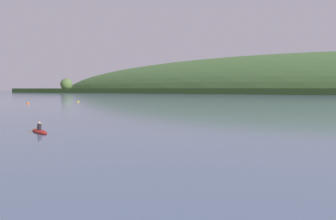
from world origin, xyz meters
TOP-DOWN VIEW (x-y plane):
  - far_shoreline_hill at (-26.36, 257.89)m, footprint 581.39×142.47m
  - canoe_with_paddler at (4.45, 10.98)m, footprint 3.83×2.16m
  - mooring_buoy_foreground at (-44.98, 43.75)m, footprint 0.67×0.67m
  - mooring_buoy_midchannel at (-42.78, 57.64)m, footprint 0.63×0.63m

SIDE VIEW (x-z plane):
  - mooring_buoy_foreground at x=-44.98m, z-range -0.38..0.38m
  - mooring_buoy_midchannel at x=-42.78m, z-range -0.36..0.36m
  - canoe_with_paddler at x=4.45m, z-range -0.41..0.61m
  - far_shoreline_hill at x=-26.36m, z-range -29.64..29.90m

